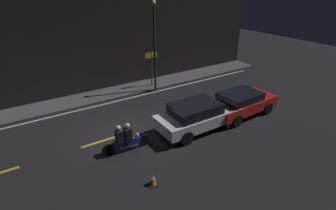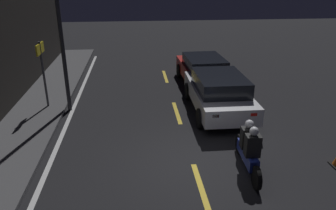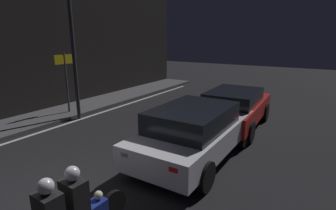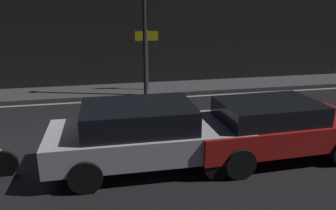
{
  "view_description": "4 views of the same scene",
  "coord_description": "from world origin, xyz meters",
  "px_view_note": "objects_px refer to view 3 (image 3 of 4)",
  "views": [
    {
      "loc": [
        -3.99,
        -10.37,
        6.84
      ],
      "look_at": [
        2.45,
        -0.32,
        1.11
      ],
      "focal_mm": 28.0,
      "sensor_mm": 36.0,
      "label": 1
    },
    {
      "loc": [
        -7.37,
        1.44,
        4.74
      ],
      "look_at": [
        2.38,
        0.44,
        0.77
      ],
      "focal_mm": 35.0,
      "sensor_mm": 36.0,
      "label": 2
    },
    {
      "loc": [
        -2.39,
        -4.26,
        3.12
      ],
      "look_at": [
        4.33,
        -0.1,
        1.07
      ],
      "focal_mm": 28.0,
      "sensor_mm": 36.0,
      "label": 3
    },
    {
      "loc": [
        2.6,
        -8.11,
        3.5
      ],
      "look_at": [
        4.3,
        0.27,
        0.83
      ],
      "focal_mm": 35.0,
      "sensor_mm": 36.0,
      "label": 4
    }
  ],
  "objects_px": {
    "shop_sign": "(65,71)",
    "sedan_white": "(195,131)",
    "taxi_red": "(234,107)",
    "street_lamp": "(72,34)"
  },
  "relations": [
    {
      "from": "shop_sign",
      "to": "sedan_white",
      "type": "bearing_deg",
      "value": -98.37
    },
    {
      "from": "taxi_red",
      "to": "street_lamp",
      "type": "relative_size",
      "value": 0.72
    },
    {
      "from": "sedan_white",
      "to": "street_lamp",
      "type": "relative_size",
      "value": 0.75
    },
    {
      "from": "shop_sign",
      "to": "street_lamp",
      "type": "xyz_separation_m",
      "value": [
        -0.18,
        -0.82,
        1.42
      ]
    },
    {
      "from": "sedan_white",
      "to": "shop_sign",
      "type": "height_order",
      "value": "shop_sign"
    },
    {
      "from": "shop_sign",
      "to": "street_lamp",
      "type": "height_order",
      "value": "street_lamp"
    },
    {
      "from": "taxi_red",
      "to": "street_lamp",
      "type": "xyz_separation_m",
      "value": [
        -2.28,
        5.48,
        2.5
      ]
    },
    {
      "from": "sedan_white",
      "to": "taxi_red",
      "type": "xyz_separation_m",
      "value": [
        3.01,
        -0.07,
        -0.03
      ]
    },
    {
      "from": "taxi_red",
      "to": "shop_sign",
      "type": "distance_m",
      "value": 6.72
    },
    {
      "from": "taxi_red",
      "to": "shop_sign",
      "type": "relative_size",
      "value": 1.72
    }
  ]
}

